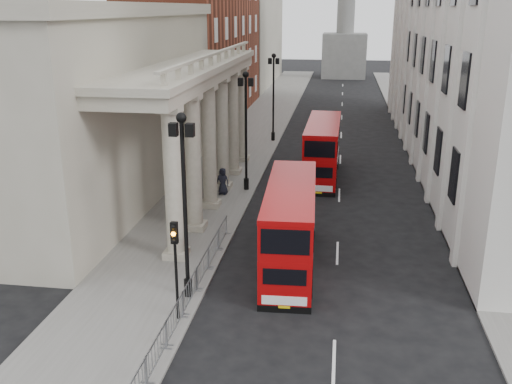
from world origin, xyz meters
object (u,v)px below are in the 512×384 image
pedestrian_a (190,213)px  pedestrian_b (187,175)px  pedestrian_c (223,181)px  traffic_light (175,253)px  bus_near (290,225)px  lamp_post_north (273,91)px  bus_far (323,149)px  lamp_post_mid (246,123)px  lamp_post_south (184,195)px

pedestrian_a → pedestrian_b: bearing=72.3°
pedestrian_c → traffic_light: bearing=-74.8°
bus_near → pedestrian_a: (-6.32, 4.28, -1.26)m
lamp_post_north → bus_far: 13.03m
lamp_post_north → lamp_post_mid: bearing=-90.0°
lamp_post_north → pedestrian_c: size_ratio=4.46×
lamp_post_mid → bus_near: lamp_post_mid is taller
pedestrian_a → pedestrian_c: pedestrian_c is taller
lamp_post_mid → bus_far: (5.20, 4.35, -2.66)m
lamp_post_north → traffic_light: size_ratio=1.93×
traffic_light → pedestrian_c: 16.89m
bus_near → lamp_post_north: bearing=96.1°
bus_far → pedestrian_a: size_ratio=6.14×
lamp_post_north → bus_far: lamp_post_north is taller
lamp_post_mid → pedestrian_c: (-1.44, -1.32, -3.86)m
lamp_post_mid → pedestrian_b: lamp_post_mid is taller
lamp_post_south → bus_far: bearing=75.7°
lamp_post_mid → lamp_post_north: size_ratio=1.00×
traffic_light → bus_far: traffic_light is taller
bus_far → pedestrian_a: bearing=-120.8°
traffic_light → pedestrian_a: traffic_light is taller
traffic_light → pedestrian_c: size_ratio=2.31×
traffic_light → pedestrian_b: (-4.43, 18.06, -2.14)m
pedestrian_a → lamp_post_mid: bearing=40.5°
pedestrian_b → pedestrian_c: size_ratio=0.91×
pedestrian_c → lamp_post_north: bearing=95.2°
lamp_post_south → traffic_light: size_ratio=1.93×
lamp_post_mid → traffic_light: (0.10, -18.02, -1.80)m
bus_far → pedestrian_c: size_ratio=5.36×
traffic_light → bus_far: size_ratio=0.43×
traffic_light → bus_far: 22.96m
bus_far → pedestrian_a: (-7.32, -11.95, -1.32)m
lamp_post_south → pedestrian_b: lamp_post_south is taller
lamp_post_north → pedestrian_b: 17.00m
bus_near → pedestrian_a: size_ratio=6.03×
lamp_post_mid → bus_far: lamp_post_mid is taller
traffic_light → pedestrian_c: (-1.54, 16.70, -2.05)m
pedestrian_a → pedestrian_c: bearing=49.9°
lamp_post_north → pedestrian_c: bearing=-94.7°
pedestrian_a → pedestrian_c: size_ratio=0.87×
lamp_post_south → pedestrian_b: size_ratio=4.89×
pedestrian_a → pedestrian_c: 6.31m
bus_near → pedestrian_a: 7.74m
pedestrian_b → bus_near: bearing=113.3°
traffic_light → pedestrian_a: bearing=102.0°
pedestrian_b → pedestrian_c: bearing=142.5°
lamp_post_mid → pedestrian_a: bearing=-105.6°
bus_far → pedestrian_c: bearing=-138.8°
lamp_post_south → pedestrian_b: bearing=105.1°
lamp_post_south → pedestrian_a: lamp_post_south is taller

